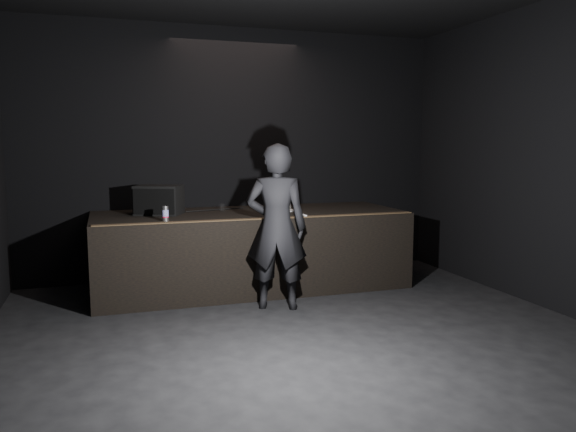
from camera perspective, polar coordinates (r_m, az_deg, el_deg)
The scene contains 11 objects.
ground at distance 5.09m, azimuth 4.06°, elevation -14.49°, with size 7.00×7.00×0.00m, color black.
room_walls at distance 4.72m, azimuth 4.29°, elevation 8.93°, with size 6.10×7.10×3.52m.
stage_riser at distance 7.45m, azimuth -3.84°, elevation -3.40°, with size 4.00×1.50×1.00m, color black.
riser_lip at distance 6.69m, azimuth -2.38°, elevation -0.24°, with size 3.92×0.10×0.01m, color brown.
stage_monitor at distance 7.26m, azimuth -12.99°, elevation 1.60°, with size 0.66×0.59×0.37m.
cable at distance 7.60m, azimuth -7.43°, elevation 0.64°, with size 0.02×0.02×0.84m, color black.
laptop at distance 7.46m, azimuth -0.43°, elevation 0.92°, with size 0.35×0.32×0.20m.
beer_can at distance 6.63m, azimuth -12.35°, elevation 0.24°, with size 0.07×0.07×0.18m.
plastic_cup at distance 7.47m, azimuth -6.71°, elevation 0.86°, with size 0.08×0.08×0.10m, color white.
wii_remote at distance 6.90m, azimuth 1.64°, elevation 0.05°, with size 0.03×0.13×0.02m, color white.
person at distance 6.40m, azimuth -1.18°, elevation -1.12°, with size 0.69×0.45×1.89m, color black.
Camera 1 is at (-1.79, -4.37, 1.90)m, focal length 35.00 mm.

